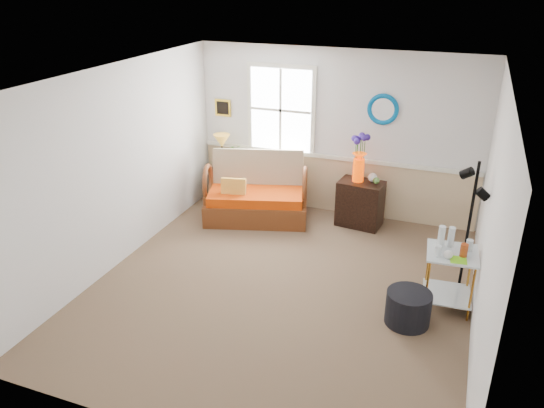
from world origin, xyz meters
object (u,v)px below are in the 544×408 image
(cabinet, at_px, (360,204))
(ottoman, at_px, (408,308))
(loveseat, at_px, (256,188))
(side_table, at_px, (449,280))
(floor_lamp, at_px, (468,232))
(lamp_stand, at_px, (225,182))

(cabinet, height_order, ottoman, cabinet)
(loveseat, xyz_separation_m, side_table, (2.99, -1.45, -0.16))
(loveseat, height_order, side_table, loveseat)
(loveseat, xyz_separation_m, ottoman, (2.61, -1.94, -0.32))
(cabinet, height_order, side_table, side_table)
(ottoman, bearing_deg, side_table, 52.41)
(ottoman, bearing_deg, floor_lamp, 57.15)
(side_table, height_order, ottoman, side_table)
(lamp_stand, xyz_separation_m, floor_lamp, (3.89, -1.63, 0.52))
(ottoman, bearing_deg, loveseat, 143.43)
(cabinet, relative_size, floor_lamp, 0.41)
(side_table, distance_m, floor_lamp, 0.60)
(side_table, bearing_deg, cabinet, 128.30)
(cabinet, xyz_separation_m, side_table, (1.42, -1.79, 0.00))
(ottoman, bearing_deg, cabinet, 114.39)
(side_table, bearing_deg, ottoman, -127.59)
(lamp_stand, xyz_separation_m, side_table, (3.77, -1.93, 0.02))
(side_table, bearing_deg, floor_lamp, 66.33)
(lamp_stand, relative_size, side_table, 0.94)
(loveseat, distance_m, ottoman, 3.27)
(lamp_stand, relative_size, cabinet, 0.95)
(loveseat, relative_size, lamp_stand, 2.34)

